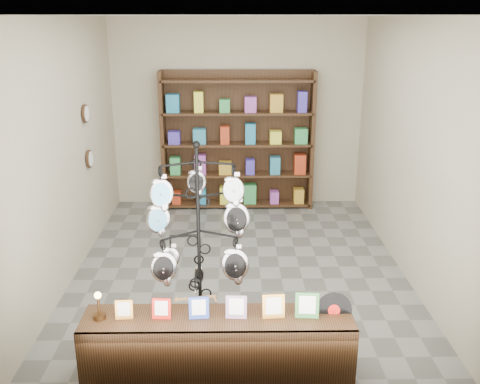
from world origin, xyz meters
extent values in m
plane|color=slate|center=(0.00, 0.00, 0.00)|extent=(5.00, 5.00, 0.00)
plane|color=#B1A88F|center=(0.00, 2.50, 1.50)|extent=(4.00, 0.00, 4.00)
plane|color=#B1A88F|center=(0.00, -2.50, 1.50)|extent=(4.00, 0.00, 4.00)
plane|color=#B1A88F|center=(-2.00, 0.00, 1.50)|extent=(0.00, 5.00, 5.00)
plane|color=#B1A88F|center=(2.00, 0.00, 1.50)|extent=(0.00, 5.00, 5.00)
plane|color=white|center=(0.00, 0.00, 3.00)|extent=(5.00, 5.00, 0.00)
cylinder|color=black|center=(-0.39, -1.57, 0.01)|extent=(0.44, 0.44, 0.03)
cylinder|color=black|center=(-0.39, -1.57, 0.96)|extent=(0.04, 0.04, 1.93)
sphere|color=black|center=(-0.39, -1.57, 1.95)|extent=(0.06, 0.06, 0.06)
ellipsoid|color=silver|center=(-0.41, -1.37, 0.61)|extent=(0.10, 0.04, 0.20)
cube|color=#A27143|center=(-0.41, -1.85, 0.62)|extent=(0.36, 0.08, 0.04)
cube|color=black|center=(-0.21, -2.09, 0.28)|extent=(2.30, 0.47, 0.57)
cube|color=orange|center=(-1.00, -2.09, 0.65)|extent=(0.15, 0.05, 0.17)
cube|color=red|center=(-0.68, -2.09, 0.65)|extent=(0.16, 0.05, 0.18)
cube|color=#263FA5|center=(-0.37, -2.09, 0.66)|extent=(0.17, 0.06, 0.19)
cube|color=#E54C33|center=(-0.05, -2.09, 0.67)|extent=(0.18, 0.06, 0.20)
cube|color=orange|center=(0.26, -2.09, 0.67)|extent=(0.19, 0.06, 0.21)
cube|color=#337233|center=(0.54, -2.09, 0.68)|extent=(0.20, 0.06, 0.22)
cylinder|color=black|center=(0.78, -2.04, 0.60)|extent=(0.31, 0.07, 0.31)
cylinder|color=red|center=(0.78, -2.04, 0.60)|extent=(0.10, 0.03, 0.10)
cylinder|color=#422913|center=(-1.21, -2.09, 0.59)|extent=(0.10, 0.10, 0.04)
cylinder|color=#422913|center=(-1.21, -2.09, 0.68)|extent=(0.02, 0.02, 0.15)
sphere|color=#FFBF59|center=(-1.21, -2.09, 0.79)|extent=(0.06, 0.06, 0.06)
cube|color=black|center=(0.00, 2.44, 1.10)|extent=(2.40, 0.04, 2.20)
cube|color=black|center=(-1.18, 2.28, 1.10)|extent=(0.06, 0.36, 2.20)
cube|color=black|center=(1.18, 2.28, 1.10)|extent=(0.06, 0.36, 2.20)
cube|color=black|center=(0.00, 2.28, 0.05)|extent=(2.36, 0.36, 0.04)
cube|color=black|center=(0.00, 2.28, 0.55)|extent=(2.36, 0.36, 0.03)
cube|color=black|center=(0.00, 2.28, 1.05)|extent=(2.36, 0.36, 0.04)
cube|color=black|center=(0.00, 2.28, 1.55)|extent=(2.36, 0.36, 0.04)
cube|color=black|center=(0.00, 2.28, 2.05)|extent=(2.36, 0.36, 0.04)
cylinder|color=black|center=(-1.97, 0.80, 1.80)|extent=(0.03, 0.24, 0.24)
cylinder|color=black|center=(-1.97, 0.80, 1.20)|extent=(0.03, 0.24, 0.24)
camera|label=1|loc=(-0.08, -6.05, 2.99)|focal=40.00mm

